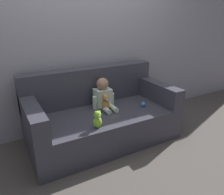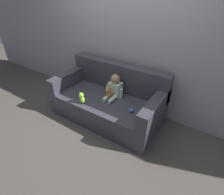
{
  "view_description": "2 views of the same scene",
  "coord_description": "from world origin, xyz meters",
  "px_view_note": "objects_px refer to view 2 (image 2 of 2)",
  "views": [
    {
      "loc": [
        -1.1,
        -2.2,
        1.51
      ],
      "look_at": [
        0.08,
        -0.08,
        0.59
      ],
      "focal_mm": 35.0,
      "sensor_mm": 36.0,
      "label": 1
    },
    {
      "loc": [
        1.4,
        -1.98,
        1.98
      ],
      "look_at": [
        0.15,
        -0.08,
        0.49
      ],
      "focal_mm": 28.0,
      "sensor_mm": 36.0,
      "label": 2
    }
  ],
  "objects_px": {
    "teddy_bear_brown": "(108,93)",
    "plush_toy_side": "(82,98)",
    "person_baby": "(115,88)",
    "toy_ball": "(132,110)",
    "couch": "(109,100)"
  },
  "relations": [
    {
      "from": "teddy_bear_brown",
      "to": "plush_toy_side",
      "type": "height_order",
      "value": "teddy_bear_brown"
    },
    {
      "from": "person_baby",
      "to": "plush_toy_side",
      "type": "height_order",
      "value": "person_baby"
    },
    {
      "from": "plush_toy_side",
      "to": "toy_ball",
      "type": "bearing_deg",
      "value": 16.32
    },
    {
      "from": "person_baby",
      "to": "toy_ball",
      "type": "bearing_deg",
      "value": -28.49
    },
    {
      "from": "couch",
      "to": "plush_toy_side",
      "type": "height_order",
      "value": "couch"
    },
    {
      "from": "couch",
      "to": "teddy_bear_brown",
      "type": "bearing_deg",
      "value": -61.54
    },
    {
      "from": "teddy_bear_brown",
      "to": "toy_ball",
      "type": "distance_m",
      "value": 0.51
    },
    {
      "from": "couch",
      "to": "teddy_bear_brown",
      "type": "height_order",
      "value": "couch"
    },
    {
      "from": "teddy_bear_brown",
      "to": "toy_ball",
      "type": "height_order",
      "value": "teddy_bear_brown"
    },
    {
      "from": "couch",
      "to": "person_baby",
      "type": "height_order",
      "value": "couch"
    },
    {
      "from": "couch",
      "to": "toy_ball",
      "type": "height_order",
      "value": "couch"
    },
    {
      "from": "person_baby",
      "to": "teddy_bear_brown",
      "type": "relative_size",
      "value": 1.75
    },
    {
      "from": "teddy_bear_brown",
      "to": "toy_ball",
      "type": "relative_size",
      "value": 3.54
    },
    {
      "from": "plush_toy_side",
      "to": "toy_ball",
      "type": "relative_size",
      "value": 3.12
    },
    {
      "from": "plush_toy_side",
      "to": "person_baby",
      "type": "bearing_deg",
      "value": 56.53
    }
  ]
}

